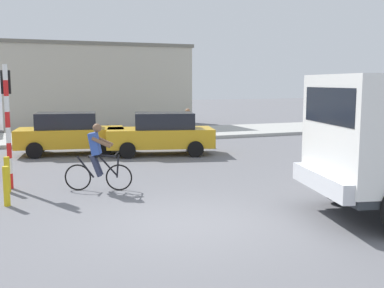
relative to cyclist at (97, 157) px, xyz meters
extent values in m
plane|color=slate|center=(1.12, -3.36, -0.86)|extent=(120.00, 120.00, 0.00)
cube|color=#ADADA8|center=(1.12, 11.28, -0.78)|extent=(80.00, 5.00, 0.16)
cube|color=silver|center=(3.69, -4.17, -0.06)|extent=(0.75, 2.37, 0.36)
cube|color=black|center=(3.84, -4.21, 1.43)|extent=(0.58, 2.10, 0.70)
torus|color=black|center=(5.03, -3.16, -0.31)|extent=(1.13, 0.47, 1.10)
cylinder|color=black|center=(5.03, -3.16, -0.31)|extent=(0.55, 0.40, 0.50)
torus|color=black|center=(0.50, -0.20, -0.52)|extent=(0.65, 0.29, 0.68)
torus|color=black|center=(-0.48, 0.19, -0.52)|extent=(0.65, 0.29, 0.68)
cylinder|color=black|center=(0.18, -0.07, 0.04)|extent=(0.57, 0.26, 0.09)
cylinder|color=black|center=(0.23, -0.09, -0.20)|extent=(0.49, 0.23, 0.57)
cylinder|color=black|center=(-0.29, 0.11, -0.25)|extent=(0.43, 0.20, 0.57)
cylinder|color=black|center=(0.48, -0.19, -0.23)|extent=(0.10, 0.08, 0.59)
cylinder|color=black|center=(0.45, -0.18, 0.09)|extent=(0.21, 0.48, 0.03)
cube|color=black|center=(-0.10, 0.04, 0.02)|extent=(0.27, 0.20, 0.06)
cube|color=#3351A8|center=(-0.05, 0.02, 0.35)|extent=(0.39, 0.41, 0.59)
sphere|color=brown|center=(0.01, 0.00, 0.75)|extent=(0.22, 0.22, 0.22)
cylinder|color=#2D334C|center=(0.01, 0.10, -0.21)|extent=(0.33, 0.22, 0.57)
cylinder|color=brown|center=(0.19, 0.10, 0.40)|extent=(0.49, 0.26, 0.29)
cylinder|color=#2D334C|center=(-0.06, -0.08, -0.21)|extent=(0.33, 0.22, 0.57)
cylinder|color=brown|center=(0.07, -0.20, 0.40)|extent=(0.49, 0.26, 0.29)
cylinder|color=red|center=(-2.08, 1.04, -0.66)|extent=(0.12, 0.12, 0.40)
cylinder|color=white|center=(-2.08, 1.04, -0.26)|extent=(0.12, 0.12, 0.40)
cylinder|color=red|center=(-2.08, 1.04, 0.14)|extent=(0.12, 0.12, 0.40)
cylinder|color=white|center=(-2.08, 1.04, 0.54)|extent=(0.12, 0.12, 0.40)
cylinder|color=red|center=(-2.08, 1.04, 0.94)|extent=(0.12, 0.12, 0.40)
cylinder|color=white|center=(-2.08, 1.04, 1.34)|extent=(0.12, 0.12, 0.40)
cylinder|color=red|center=(-2.08, 1.04, 1.74)|extent=(0.12, 0.12, 0.40)
cylinder|color=white|center=(-2.08, 1.04, 2.14)|extent=(0.12, 0.12, 0.40)
cube|color=black|center=(-2.08, 1.22, 1.89)|extent=(0.24, 0.20, 0.60)
sphere|color=orange|center=(-2.08, 1.34, 1.89)|extent=(0.14, 0.14, 0.14)
cube|color=gold|center=(3.25, 5.13, -0.21)|extent=(4.29, 2.60, 0.70)
cube|color=black|center=(3.39, 5.10, 0.44)|extent=(2.48, 1.93, 0.60)
cylinder|color=black|center=(1.84, 4.60, -0.56)|extent=(0.63, 0.32, 0.60)
cylinder|color=black|center=(2.25, 6.26, -0.56)|extent=(0.63, 0.32, 0.60)
cylinder|color=black|center=(4.25, 4.01, -0.56)|extent=(0.63, 0.32, 0.60)
cylinder|color=black|center=(4.66, 5.67, -0.56)|extent=(0.63, 0.32, 0.60)
cube|color=gold|center=(0.06, 6.44, -0.21)|extent=(4.23, 2.36, 0.70)
cube|color=black|center=(-0.09, 6.46, 0.44)|extent=(2.41, 1.80, 0.60)
cylinder|color=black|center=(1.43, 7.07, -0.56)|extent=(0.62, 0.28, 0.60)
cylinder|color=black|center=(1.14, 5.39, -0.56)|extent=(0.62, 0.28, 0.60)
cylinder|color=black|center=(-1.02, 7.49, -0.56)|extent=(0.62, 0.28, 0.60)
cylinder|color=black|center=(-1.31, 5.81, -0.56)|extent=(0.62, 0.28, 0.60)
cylinder|color=#2D334C|center=(5.12, 7.14, -0.44)|extent=(0.22, 0.22, 0.85)
cube|color=gold|center=(5.12, 7.14, 0.27)|extent=(0.34, 0.22, 0.56)
sphere|color=#9E7051|center=(5.12, 7.14, 0.66)|extent=(0.20, 0.20, 0.20)
cylinder|color=gold|center=(-2.15, -0.76, -0.41)|extent=(0.14, 0.14, 0.90)
cylinder|color=gold|center=(-2.15, 0.64, -0.41)|extent=(0.14, 0.14, 0.90)
cube|color=#B2AD9E|center=(2.85, 17.62, 1.54)|extent=(10.75, 5.91, 4.81)
cube|color=slate|center=(2.85, 17.62, 4.05)|extent=(10.97, 6.03, 0.20)
camera|label=1|loc=(-1.88, -11.57, 1.88)|focal=42.94mm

